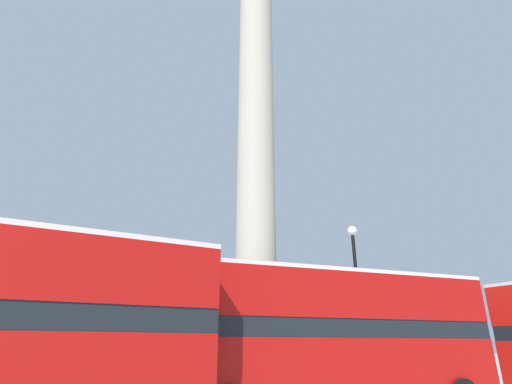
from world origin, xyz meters
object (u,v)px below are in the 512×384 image
object	(u,v)px
monument_column	(256,190)
bus_c	(332,332)
street_lamp	(359,301)
equestrian_statue	(393,356)

from	to	relation	value
monument_column	bus_c	distance (m)	6.90
street_lamp	equestrian_statue	bearing A→B (deg)	38.89
bus_c	street_lamp	xyz separation A→B (m)	(2.44, 1.67, 1.22)
monument_column	bus_c	xyz separation A→B (m)	(1.23, -3.32, -5.92)
equestrian_statue	street_lamp	xyz separation A→B (m)	(-4.75, -3.83, 2.10)
bus_c	equestrian_statue	bearing A→B (deg)	40.61
monument_column	street_lamp	distance (m)	6.18
monument_column	bus_c	size ratio (longest dim) A/B	2.50
monument_column	street_lamp	world-z (taller)	monument_column
equestrian_statue	street_lamp	world-z (taller)	street_lamp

